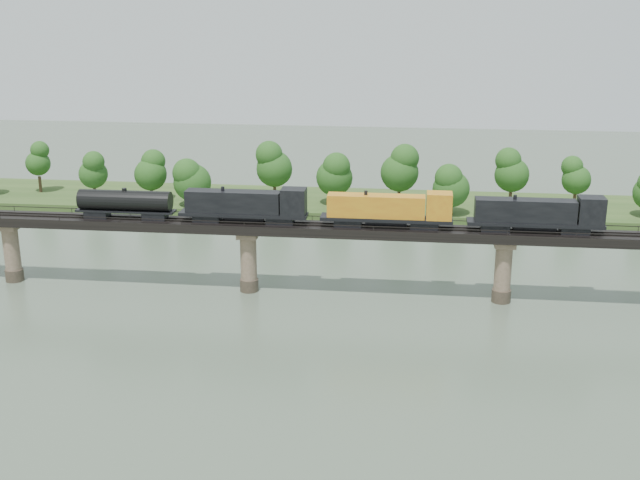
# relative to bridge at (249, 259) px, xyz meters

# --- Properties ---
(ground) EXTENTS (400.00, 400.00, 0.00)m
(ground) POSITION_rel_bridge_xyz_m (0.00, -30.00, -5.46)
(ground) COLOR #3E4D3C
(ground) RESTS_ON ground
(far_bank) EXTENTS (300.00, 24.00, 1.60)m
(far_bank) POSITION_rel_bridge_xyz_m (0.00, 55.00, -4.66)
(far_bank) COLOR #2D461C
(far_bank) RESTS_ON ground
(bridge) EXTENTS (236.00, 30.00, 11.50)m
(bridge) POSITION_rel_bridge_xyz_m (0.00, 0.00, 0.00)
(bridge) COLOR #473A2D
(bridge) RESTS_ON ground
(bridge_superstructure) EXTENTS (220.00, 4.90, 0.75)m
(bridge_superstructure) POSITION_rel_bridge_xyz_m (0.00, 0.00, 6.33)
(bridge_superstructure) COLOR black
(bridge_superstructure) RESTS_ON bridge
(far_treeline) EXTENTS (289.06, 17.54, 13.60)m
(far_treeline) POSITION_rel_bridge_xyz_m (-8.21, 50.52, 3.37)
(far_treeline) COLOR #382619
(far_treeline) RESTS_ON far_bank
(freight_train) EXTENTS (82.21, 3.20, 5.66)m
(freight_train) POSITION_rel_bridge_xyz_m (14.52, -0.00, 8.74)
(freight_train) COLOR black
(freight_train) RESTS_ON bridge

